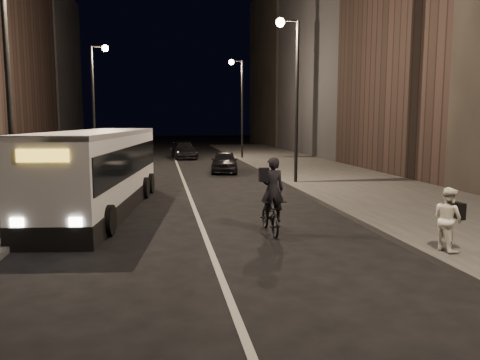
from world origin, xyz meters
name	(u,v)px	position (x,y,z in m)	size (l,w,h in m)	color
ground	(213,257)	(0.00, 0.00, 0.00)	(180.00, 180.00, 0.00)	black
sidewalk_right	(335,178)	(8.50, 14.00, 0.08)	(7.00, 70.00, 0.16)	#323230
sidewalk_left	(15,184)	(-8.50, 14.00, 0.08)	(7.00, 70.00, 0.16)	#323230
building_row_right	(364,35)	(16.00, 27.50, 10.50)	(8.00, 61.00, 21.00)	black
streetlight_right_mid	(292,79)	(5.33, 12.00, 5.36)	(1.20, 0.44, 8.12)	black
streetlight_right_far	(239,95)	(5.33, 28.00, 5.36)	(1.20, 0.44, 8.12)	black
streetlight_left_near	(16,50)	(-5.33, 4.00, 5.36)	(1.20, 0.44, 8.12)	black
streetlight_left_far	(97,89)	(-5.33, 22.00, 5.36)	(1.20, 0.44, 8.12)	black
city_bus	(100,168)	(-3.38, 6.52, 1.59)	(3.64, 11.05, 2.93)	white
cyclist_on_bicycle	(271,208)	(1.94, 2.11, 0.75)	(0.69, 1.96, 2.26)	black
pedestrian_woman	(448,219)	(5.60, -0.91, 0.94)	(0.75, 0.59, 1.55)	white
car_near	(224,162)	(2.78, 18.42, 0.69)	(1.62, 4.03, 1.37)	black
car_mid	(138,154)	(-2.96, 25.96, 0.68)	(1.45, 4.15, 1.37)	#3E3E40
car_far	(184,150)	(0.80, 29.75, 0.70)	(1.96, 4.82, 1.40)	black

